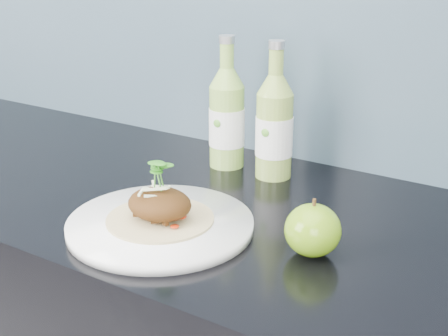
{
  "coord_description": "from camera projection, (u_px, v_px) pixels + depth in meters",
  "views": [
    {
      "loc": [
        0.52,
        0.88,
        1.33
      ],
      "look_at": [
        0.04,
        1.63,
        1.0
      ],
      "focal_mm": 50.0,
      "sensor_mm": 36.0,
      "label": 1
    }
  ],
  "objects": [
    {
      "name": "dinner_plate",
      "position": [
        160.0,
        225.0,
        0.98
      ],
      "size": [
        0.35,
        0.35,
        0.02
      ],
      "color": "white",
      "rests_on": "kitchen_counter"
    },
    {
      "name": "pork_taco",
      "position": [
        160.0,
        203.0,
        0.96
      ],
      "size": [
        0.17,
        0.17,
        0.1
      ],
      "color": "tan",
      "rests_on": "dinner_plate"
    },
    {
      "name": "green_apple",
      "position": [
        313.0,
        230.0,
        0.89
      ],
      "size": [
        0.09,
        0.09,
        0.09
      ],
      "rotation": [
        0.0,
        0.0,
        0.13
      ],
      "color": "#53800E",
      "rests_on": "kitchen_counter"
    },
    {
      "name": "cider_bottle_left",
      "position": [
        227.0,
        118.0,
        1.22
      ],
      "size": [
        0.09,
        0.09,
        0.26
      ],
      "rotation": [
        0.0,
        0.0,
        0.33
      ],
      "color": "#8BB74C",
      "rests_on": "kitchen_counter"
    },
    {
      "name": "cider_bottle_right",
      "position": [
        274.0,
        127.0,
        1.16
      ],
      "size": [
        0.08,
        0.08,
        0.26
      ],
      "rotation": [
        0.0,
        0.0,
        0.16
      ],
      "color": "#8CAB47",
      "rests_on": "kitchen_counter"
    }
  ]
}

